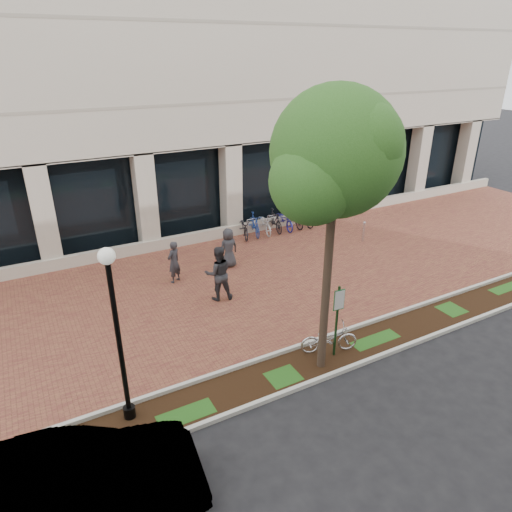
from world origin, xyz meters
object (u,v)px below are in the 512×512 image
street_tree (336,160)px  bike_rack_cluster (274,221)px  parking_sign (338,312)px  lamppost (117,329)px  pedestrian_mid (218,273)px  pedestrian_left (174,262)px  sedan_near_curb (66,493)px  bollard (363,231)px  pedestrian_right (228,248)px  locked_bicycle (329,339)px

street_tree → bike_rack_cluster: 11.63m
parking_sign → street_tree: (-0.56, -0.17, 4.25)m
lamppost → pedestrian_mid: 6.13m
lamppost → pedestrian_left: (3.30, 6.16, -1.66)m
pedestrian_left → pedestrian_mid: 2.19m
lamppost → pedestrian_left: bearing=61.8°
sedan_near_curb → bollard: bearing=-53.1°
pedestrian_right → bollard: 6.53m
locked_bicycle → bike_rack_cluster: 9.82m
pedestrian_mid → pedestrian_right: bearing=-109.5°
lamppost → bollard: (12.16, 5.87, -1.98)m
pedestrian_right → bike_rack_cluster: pedestrian_right is taller
locked_bicycle → pedestrian_mid: pedestrian_mid is taller
pedestrian_left → pedestrian_right: pedestrian_left is taller
pedestrian_left → bike_rack_cluster: (6.02, 2.83, -0.33)m
pedestrian_left → sedan_near_curb: pedestrian_left is taller
locked_bicycle → pedestrian_right: pedestrian_right is taller
pedestrian_left → pedestrian_mid: bearing=85.2°
street_tree → pedestrian_left: street_tree is taller
pedestrian_left → bollard: size_ratio=1.68×
street_tree → bollard: size_ratio=7.60×
pedestrian_left → bike_rack_cluster: pedestrian_left is taller
parking_sign → bike_rack_cluster: size_ratio=0.53×
lamppost → bollard: bearing=25.8°
pedestrian_left → bike_rack_cluster: size_ratio=0.39×
pedestrian_right → locked_bicycle: bearing=86.2°
pedestrian_left → sedan_near_curb: size_ratio=0.33×
bollard → bike_rack_cluster: 4.22m
bike_rack_cluster → sedan_near_curb: size_ratio=0.86×
bollard → sedan_near_curb: size_ratio=0.20×
locked_bicycle → sedan_near_curb: size_ratio=0.34×
parking_sign → bike_rack_cluster: bearing=73.5°
parking_sign → pedestrian_mid: bearing=112.7°
locked_bicycle → bollard: (6.45, 6.02, 0.06)m
parking_sign → locked_bicycle: bearing=103.3°
pedestrian_left → bollard: (8.86, -0.29, -0.32)m
bike_rack_cluster → pedestrian_right: bearing=-134.9°
parking_sign → lamppost: size_ratio=0.51×
street_tree → pedestrian_mid: (-0.96, 4.75, -4.70)m
street_tree → bike_rack_cluster: (4.13, 9.55, -5.20)m
lamppost → bike_rack_cluster: bearing=44.0°
pedestrian_mid → pedestrian_right: 2.65m
parking_sign → sedan_near_curb: 7.61m
pedestrian_left → sedan_near_curb: bearing=29.4°
pedestrian_right → bollard: size_ratio=1.66×
pedestrian_right → sedan_near_curb: same height
pedestrian_right → bollard: (6.50, -0.54, -0.31)m
lamppost → bollard: size_ratio=4.51×
pedestrian_mid → sedan_near_curb: pedestrian_mid is taller
lamppost → sedan_near_curb: (-1.62, -2.18, -1.67)m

